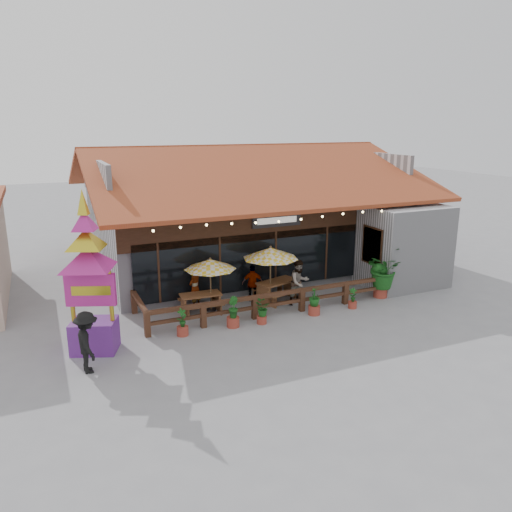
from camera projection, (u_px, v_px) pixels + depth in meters
name	position (u px, v px, depth m)	size (l,w,h in m)	color
ground	(306.00, 305.00, 20.07)	(100.00, 100.00, 0.00)	gray
restaurant_building	(248.00, 222.00, 25.45)	(15.50, 14.73, 6.09)	#BCBCC2
patio_railing	(258.00, 300.00, 18.80)	(10.00, 2.60, 0.92)	#4B2A1A
umbrella_left	(210.00, 264.00, 19.01)	(2.52, 2.52, 2.14)	brown
umbrella_right	(271.00, 253.00, 19.77)	(2.52, 2.52, 2.40)	brown
picnic_table_left	(201.00, 300.00, 19.19)	(1.62, 1.41, 0.74)	brown
picnic_table_right	(277.00, 287.00, 20.50)	(2.06, 1.90, 0.82)	brown
thai_sign_tower	(88.00, 262.00, 15.28)	(2.68, 2.68, 5.60)	#612381
tropical_plant	(382.00, 269.00, 20.69)	(1.83, 1.93, 2.12)	maroon
diner_a	(195.00, 288.00, 19.52)	(0.61, 0.40, 1.68)	#3A2012
diner_b	(299.00, 282.00, 19.94)	(0.90, 0.70, 1.85)	#3A2012
diner_c	(253.00, 283.00, 20.36)	(0.88, 0.37, 1.51)	#3A2012
pedestrian	(87.00, 342.00, 14.46)	(1.20, 0.69, 1.86)	black
planter_a	(182.00, 324.00, 17.09)	(0.42, 0.40, 0.99)	maroon
planter_b	(233.00, 313.00, 17.79)	(0.46, 0.46, 1.12)	maroon
planter_c	(262.00, 311.00, 18.09)	(0.71, 0.71, 0.89)	maroon
planter_d	(314.00, 301.00, 18.93)	(0.58, 0.58, 1.10)	maroon
planter_e	(353.00, 300.00, 19.64)	(0.36, 0.35, 0.84)	maroon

